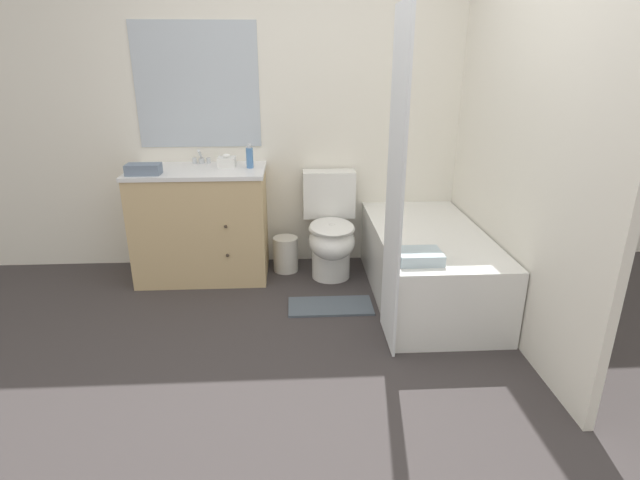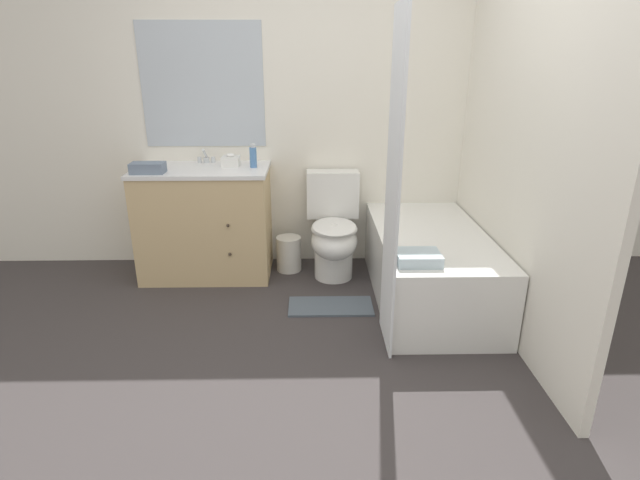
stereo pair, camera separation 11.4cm
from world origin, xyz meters
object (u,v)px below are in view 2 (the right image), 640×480
at_px(toilet, 334,231).
at_px(wastebasket, 289,254).
at_px(bathtub, 429,265).
at_px(tissue_box, 231,161).
at_px(bath_towel_folded, 418,258).
at_px(soap_dispenser, 253,157).
at_px(vanity_cabinet, 206,221).
at_px(hand_towel_folded, 148,168).
at_px(bath_mat, 331,306).
at_px(sink_faucet, 206,158).

relative_size(toilet, wastebasket, 2.81).
relative_size(bathtub, tissue_box, 10.70).
xyz_separation_m(bathtub, tissue_box, (-1.46, 0.55, 0.65)).
height_order(toilet, bath_towel_folded, toilet).
bearing_deg(bath_towel_folded, soap_dispenser, 136.17).
xyz_separation_m(vanity_cabinet, toilet, (1.01, -0.06, -0.07)).
relative_size(hand_towel_folded, bath_mat, 0.40).
distance_m(toilet, hand_towel_folded, 1.46).
relative_size(toilet, hand_towel_folded, 3.35).
xyz_separation_m(sink_faucet, bath_towel_folded, (1.47, -1.22, -0.37)).
bearing_deg(sink_faucet, toilet, -14.04).
distance_m(soap_dispenser, bath_towel_folded, 1.54).
distance_m(bathtub, bath_mat, 0.77).
relative_size(sink_faucet, bath_towel_folded, 0.54).
distance_m(toilet, tissue_box, 0.97).
bearing_deg(bath_towel_folded, bathtub, 68.98).
relative_size(toilet, bathtub, 0.53).
xyz_separation_m(wastebasket, soap_dispenser, (-0.25, -0.03, 0.81)).
distance_m(sink_faucet, wastebasket, 1.01).
bearing_deg(bath_mat, hand_towel_folded, 161.16).
relative_size(vanity_cabinet, soap_dispenser, 5.60).
relative_size(wastebasket, soap_dispenser, 1.58).
distance_m(soap_dispenser, hand_towel_folded, 0.77).
relative_size(sink_faucet, wastebasket, 0.50).
height_order(toilet, tissue_box, tissue_box).
bearing_deg(vanity_cabinet, tissue_box, 19.84).
distance_m(toilet, soap_dispenser, 0.84).
relative_size(wastebasket, tissue_box, 2.02).
height_order(tissue_box, bath_towel_folded, tissue_box).
relative_size(tissue_box, bath_towel_folded, 0.54).
distance_m(bath_towel_folded, bath_mat, 0.83).
height_order(wastebasket, bath_mat, wastebasket).
bearing_deg(soap_dispenser, bathtub, -20.68).
relative_size(soap_dispenser, bath_towel_folded, 0.69).
height_order(vanity_cabinet, hand_towel_folded, hand_towel_folded).
relative_size(sink_faucet, bath_mat, 0.24).
bearing_deg(hand_towel_folded, bathtub, -8.35).
xyz_separation_m(sink_faucet, hand_towel_folded, (-0.35, -0.37, 0.00)).
height_order(bathtub, tissue_box, tissue_box).
distance_m(sink_faucet, bathtub, 1.92).
height_order(bathtub, bath_mat, bathtub).
xyz_separation_m(sink_faucet, soap_dispenser, (0.40, -0.19, 0.05)).
bearing_deg(wastebasket, toilet, -15.64).
bearing_deg(bath_towel_folded, wastebasket, 127.64).
height_order(vanity_cabinet, bath_towel_folded, vanity_cabinet).
bearing_deg(hand_towel_folded, toilet, 5.08).
distance_m(wastebasket, soap_dispenser, 0.85).
bearing_deg(toilet, tissue_box, 170.52).
height_order(hand_towel_folded, bath_mat, hand_towel_folded).
xyz_separation_m(hand_towel_folded, bath_mat, (1.31, -0.45, -0.90)).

